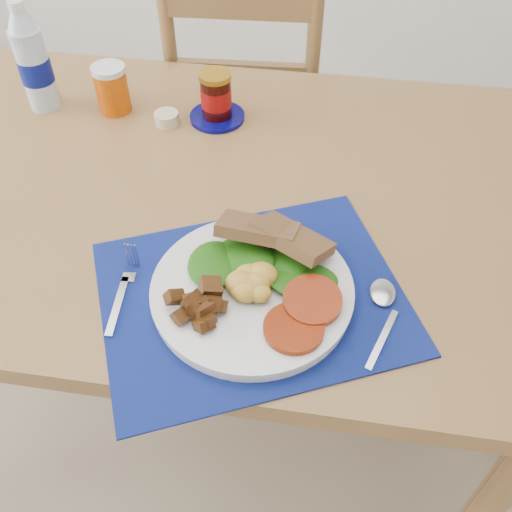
{
  "coord_description": "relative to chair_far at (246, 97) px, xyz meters",
  "views": [
    {
      "loc": [
        0.28,
        -0.63,
        1.46
      ],
      "look_at": [
        0.18,
        -0.02,
        0.8
      ],
      "focal_mm": 40.0,
      "sensor_mm": 36.0,
      "label": 1
    }
  ],
  "objects": [
    {
      "name": "jam_on_saucer",
      "position": [
        0.0,
        -0.38,
        0.23
      ],
      "size": [
        0.12,
        0.12,
        0.11
      ],
      "color": "#050556",
      "rests_on": "table"
    },
    {
      "name": "table",
      "position": [
        -0.03,
        -0.6,
        0.09
      ],
      "size": [
        1.4,
        0.9,
        0.75
      ],
      "color": "brown",
      "rests_on": "ground"
    },
    {
      "name": "ground",
      "position": [
        -0.03,
        -0.8,
        -0.57
      ],
      "size": [
        4.0,
        4.0,
        0.0
      ],
      "primitive_type": "plane",
      "color": "gray",
      "rests_on": "ground"
    },
    {
      "name": "breakfast_plate",
      "position": [
        0.15,
        -0.87,
        0.2
      ],
      "size": [
        0.32,
        0.32,
        0.08
      ],
      "rotation": [
        0.0,
        0.0,
        -0.26
      ],
      "color": "silver",
      "rests_on": "placemat"
    },
    {
      "name": "ramekin",
      "position": [
        -0.1,
        -0.42,
        0.19
      ],
      "size": [
        0.05,
        0.05,
        0.03
      ],
      "primitive_type": "cylinder",
      "color": "beige",
      "rests_on": "table"
    },
    {
      "name": "juice_glass",
      "position": [
        -0.23,
        -0.38,
        0.23
      ],
      "size": [
        0.07,
        0.07,
        0.1
      ],
      "primitive_type": "cylinder",
      "color": "#B84504",
      "rests_on": "table"
    },
    {
      "name": "spoon",
      "position": [
        0.36,
        -0.86,
        0.18
      ],
      "size": [
        0.05,
        0.18,
        0.01
      ],
      "rotation": [
        0.0,
        0.0,
        -0.34
      ],
      "color": "#B2B5BA",
      "rests_on": "placemat"
    },
    {
      "name": "placemat",
      "position": [
        0.16,
        -0.87,
        0.18
      ],
      "size": [
        0.58,
        0.53,
        0.0
      ],
      "primitive_type": "cube",
      "rotation": [
        0.0,
        0.0,
        0.43
      ],
      "color": "black",
      "rests_on": "table"
    },
    {
      "name": "water_bottle",
      "position": [
        -0.39,
        -0.39,
        0.28
      ],
      "size": [
        0.07,
        0.07,
        0.24
      ],
      "color": "#ADBFCC",
      "rests_on": "table"
    },
    {
      "name": "chair_far",
      "position": [
        0.0,
        0.0,
        0.0
      ],
      "size": [
        0.44,
        0.42,
        1.13
      ],
      "rotation": [
        0.0,
        0.0,
        3.2
      ],
      "color": "brown",
      "rests_on": "ground"
    },
    {
      "name": "fork",
      "position": [
        -0.05,
        -0.88,
        0.18
      ],
      "size": [
        0.03,
        0.17,
        0.0
      ],
      "rotation": [
        0.0,
        0.0,
        0.09
      ],
      "color": "#B2B5BA",
      "rests_on": "placemat"
    }
  ]
}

